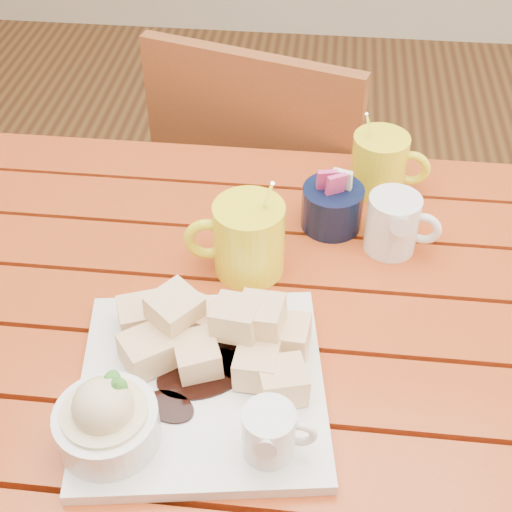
# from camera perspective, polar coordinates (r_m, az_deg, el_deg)

# --- Properties ---
(table) EXTENTS (1.20, 0.79, 0.75)m
(table) POSITION_cam_1_polar(r_m,az_deg,el_deg) (1.05, -1.73, -8.44)
(table) COLOR #9C2A14
(table) RESTS_ON ground
(dessert_plate) EXTENTS (0.33, 0.33, 0.12)m
(dessert_plate) POSITION_cam_1_polar(r_m,az_deg,el_deg) (0.85, -5.60, -9.97)
(dessert_plate) COLOR white
(dessert_plate) RESTS_ON table
(coffee_mug_left) EXTENTS (0.14, 0.10, 0.17)m
(coffee_mug_left) POSITION_cam_1_polar(r_m,az_deg,el_deg) (0.99, -0.76, 1.48)
(coffee_mug_left) COLOR yellow
(coffee_mug_left) RESTS_ON table
(coffee_mug_right) EXTENTS (0.13, 0.09, 0.15)m
(coffee_mug_right) POSITION_cam_1_polar(r_m,az_deg,el_deg) (1.16, 9.95, 7.34)
(coffee_mug_right) COLOR yellow
(coffee_mug_right) RESTS_ON table
(cream_pitcher) EXTENTS (0.11, 0.09, 0.09)m
(cream_pitcher) POSITION_cam_1_polar(r_m,az_deg,el_deg) (1.05, 11.00, 2.64)
(cream_pitcher) COLOR white
(cream_pitcher) RESTS_ON table
(sugar_caddy) EXTENTS (0.09, 0.09, 0.10)m
(sugar_caddy) POSITION_cam_1_polar(r_m,az_deg,el_deg) (1.09, 6.12, 4.00)
(sugar_caddy) COLOR black
(sugar_caddy) RESTS_ON table
(chair_far) EXTENTS (0.52, 0.52, 0.89)m
(chair_far) POSITION_cam_1_polar(r_m,az_deg,el_deg) (1.57, 1.19, 4.53)
(chair_far) COLOR brown
(chair_far) RESTS_ON ground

